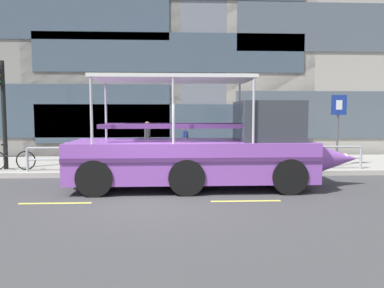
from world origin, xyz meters
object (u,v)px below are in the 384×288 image
Objects in this scene: leaned_bicycle at (11,160)px; pedestrian_mid_right at (147,140)px; duck_tour_boat at (209,151)px; pedestrian_mid_left at (185,142)px; pedestrian_near_bow at (280,138)px; traffic_light_pole at (3,104)px; parking_sign at (338,118)px.

pedestrian_mid_right is at bearing 7.80° from leaned_bicycle.
duck_tour_boat reaches higher than pedestrian_mid_left.
pedestrian_mid_right is (-5.25, -0.31, -0.01)m from pedestrian_near_bow.
pedestrian_mid_left is 1.47m from pedestrian_mid_right.
duck_tour_boat is 5.10× the size of pedestrian_mid_right.
traffic_light_pole reaches higher than pedestrian_near_bow.
duck_tour_boat is (-5.29, -2.97, -0.96)m from parking_sign.
pedestrian_mid_left is at bearing 0.82° from traffic_light_pole.
leaned_bicycle is (-12.23, -0.44, -1.49)m from parking_sign.
parking_sign is 1.58× the size of leaned_bicycle.
traffic_light_pole is at bearing -175.58° from pedestrian_mid_right.
leaned_bicycle is 7.40m from duck_tour_boat.
parking_sign is 1.59× the size of pedestrian_mid_right.
traffic_light_pole is 0.45× the size of duck_tour_boat.
pedestrian_mid_right is (-2.07, 3.20, 0.13)m from duck_tour_boat.
pedestrian_mid_right is (4.87, 0.67, 0.67)m from leaned_bicycle.
traffic_light_pole reaches higher than pedestrian_mid_right.
pedestrian_near_bow is 5.26m from pedestrian_mid_right.
parking_sign is at bearing 0.81° from traffic_light_pole.
traffic_light_pole is 2.07m from leaned_bicycle.
parking_sign is (12.56, 0.18, -0.53)m from traffic_light_pole.
duck_tour_boat reaches higher than pedestrian_mid_right.
pedestrian_mid_right is (-7.36, 0.22, -0.82)m from parking_sign.
pedestrian_near_bow is at bearing 9.22° from pedestrian_mid_left.
leaned_bicycle is 4.96m from pedestrian_mid_right.
pedestrian_near_bow is (3.19, 3.51, 0.15)m from duck_tour_boat.
duck_tour_boat is (7.26, -2.79, -1.49)m from traffic_light_pole.
parking_sign is 7.41m from pedestrian_mid_right.
pedestrian_near_bow is (10.12, 0.98, 0.68)m from leaned_bicycle.
pedestrian_near_bow is at bearing 165.66° from parking_sign.
pedestrian_near_bow reaches higher than pedestrian_mid_left.
duck_tour_boat is at bearing -77.64° from pedestrian_mid_left.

